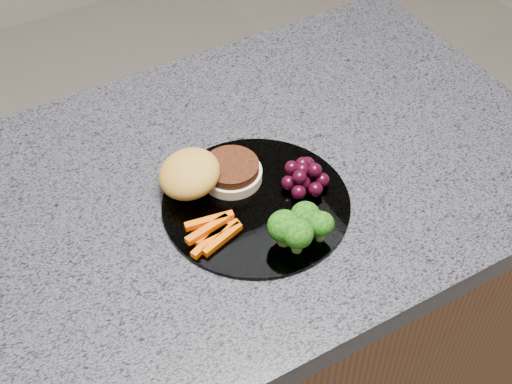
% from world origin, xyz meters
% --- Properties ---
extents(island_cabinet, '(1.20, 0.60, 0.86)m').
position_xyz_m(island_cabinet, '(0.00, 0.00, 0.43)').
color(island_cabinet, brown).
rests_on(island_cabinet, ground).
extents(countertop, '(1.20, 0.60, 0.04)m').
position_xyz_m(countertop, '(0.00, 0.00, 0.88)').
color(countertop, '#50505A').
rests_on(countertop, island_cabinet).
extents(plate, '(0.26, 0.26, 0.01)m').
position_xyz_m(plate, '(0.11, -0.06, 0.90)').
color(plate, white).
rests_on(plate, countertop).
extents(burger, '(0.15, 0.10, 0.05)m').
position_xyz_m(burger, '(0.07, 0.00, 0.93)').
color(burger, beige).
rests_on(burger, plate).
extents(carrot_sticks, '(0.08, 0.05, 0.02)m').
position_xyz_m(carrot_sticks, '(0.03, -0.08, 0.91)').
color(carrot_sticks, '#DB5503').
rests_on(carrot_sticks, plate).
extents(broccoli, '(0.08, 0.06, 0.05)m').
position_xyz_m(broccoli, '(0.13, -0.15, 0.94)').
color(broccoli, '#578731').
rests_on(broccoli, plate).
extents(grape_bunch, '(0.06, 0.07, 0.04)m').
position_xyz_m(grape_bunch, '(0.19, -0.06, 0.92)').
color(grape_bunch, black).
rests_on(grape_bunch, plate).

